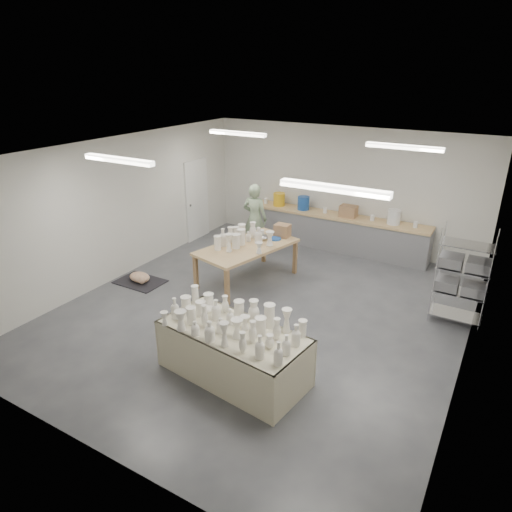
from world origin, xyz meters
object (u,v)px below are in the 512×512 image
Objects in this scene: work_table at (249,243)px; red_stool at (260,238)px; drying_table at (233,350)px; potter at (255,219)px.

work_table is 6.68× the size of red_stool.
drying_table is 5.19m from red_stool.
work_table is at bearing 112.21° from potter.
drying_table is 4.96m from potter.
work_table reaches higher than drying_table.
red_stool is at bearing 125.92° from work_table.
drying_table is 0.98× the size of work_table.
work_table is 1.94m from red_stool.
drying_table is at bearing 113.25° from potter.
potter is at bearing 123.91° from drying_table.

